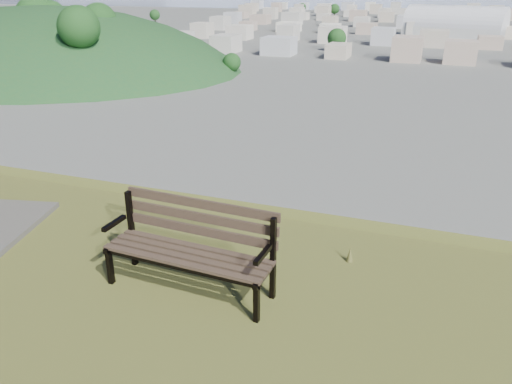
% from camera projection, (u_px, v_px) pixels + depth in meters
% --- Properties ---
extents(park_bench, '(1.75, 0.64, 0.90)m').
position_uv_depth(park_bench, '(192.00, 242.00, 4.99)').
color(park_bench, '#473628').
rests_on(park_bench, hilltop_mesa).
extents(arena, '(54.10, 33.38, 21.26)m').
position_uv_depth(arena, '(454.00, 28.00, 267.74)').
color(arena, silver).
rests_on(arena, ground).
extents(green_wooded_hill, '(160.60, 128.48, 80.30)m').
position_uv_depth(green_wooded_hill, '(48.00, 67.00, 174.57)').
color(green_wooded_hill, '#194320').
rests_on(green_wooded_hill, ground).
extents(city_blocks, '(395.00, 361.00, 7.00)m').
position_uv_depth(city_blocks, '(441.00, 19.00, 353.66)').
color(city_blocks, beige).
rests_on(city_blocks, ground).
extents(city_trees, '(406.52, 387.20, 9.98)m').
position_uv_depth(city_trees, '(393.00, 23.00, 296.04)').
color(city_trees, '#312218').
rests_on(city_trees, ground).
extents(bay_water, '(2400.00, 700.00, 0.12)m').
position_uv_depth(bay_water, '(446.00, 0.00, 792.94)').
color(bay_water, '#99A6C2').
rests_on(bay_water, ground).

